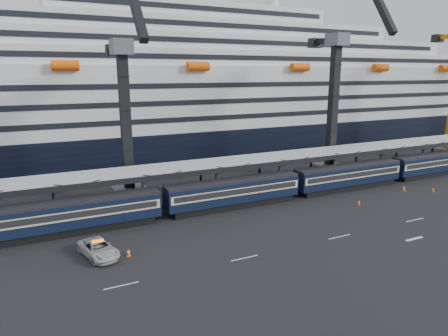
# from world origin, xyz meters

# --- Properties ---
(ground) EXTENTS (260.00, 260.00, 0.00)m
(ground) POSITION_xyz_m (0.00, 0.00, 0.00)
(ground) COLOR black
(ground) RESTS_ON ground
(lane_markings) EXTENTS (111.00, 4.27, 0.02)m
(lane_markings) POSITION_xyz_m (8.15, -5.23, 0.01)
(lane_markings) COLOR beige
(lane_markings) RESTS_ON ground
(train) EXTENTS (133.05, 3.00, 4.05)m
(train) POSITION_xyz_m (-4.65, 10.00, 2.20)
(train) COLOR black
(train) RESTS_ON ground
(canopy) EXTENTS (130.00, 6.25, 5.53)m
(canopy) POSITION_xyz_m (0.00, 14.00, 5.25)
(canopy) COLOR #9FA1A7
(canopy) RESTS_ON ground
(cruise_ship) EXTENTS (214.09, 28.84, 34.00)m
(cruise_ship) POSITION_xyz_m (-1.08, 45.99, 12.34)
(cruise_ship) COLOR black
(cruise_ship) RESTS_ON ground
(crane_dark_near) EXTENTS (4.50, 17.75, 35.08)m
(crane_dark_near) POSITION_xyz_m (-20.00, 18.59, 11.93)
(crane_dark_near) COLOR #4F5157
(crane_dark_near) RESTS_ON ground
(crane_dark_mid) EXTENTS (4.50, 18.24, 39.64)m
(crane_dark_mid) POSITION_xyz_m (15.00, 17.59, 13.36)
(crane_dark_mid) COLOR #4F5157
(crane_dark_mid) RESTS_ON ground
(pickup_truck) EXTENTS (3.90, 6.07, 1.56)m
(pickup_truck) POSITION_xyz_m (-26.83, 2.64, 0.78)
(pickup_truck) COLOR #ADB0B4
(pickup_truck) RESTS_ON ground
(traffic_cone_b) EXTENTS (0.43, 0.43, 0.86)m
(traffic_cone_b) POSITION_xyz_m (-24.17, 1.40, 0.43)
(traffic_cone_b) COLOR #FF5808
(traffic_cone_b) RESTS_ON ground
(traffic_cone_c) EXTENTS (0.39, 0.39, 0.77)m
(traffic_cone_c) POSITION_xyz_m (-26.09, 4.78, 0.38)
(traffic_cone_c) COLOR #FF5808
(traffic_cone_c) RESTS_ON ground
(traffic_cone_d) EXTENTS (0.36, 0.36, 0.71)m
(traffic_cone_d) POSITION_xyz_m (8.02, 3.44, 0.35)
(traffic_cone_d) COLOR #FF5808
(traffic_cone_d) RESTS_ON ground
(traffic_cone_e) EXTENTS (0.35, 0.35, 0.70)m
(traffic_cone_e) POSITION_xyz_m (22.79, 3.19, 0.34)
(traffic_cone_e) COLOR #FF5808
(traffic_cone_e) RESTS_ON ground
(traffic_cone_f) EXTENTS (0.41, 0.41, 0.83)m
(traffic_cone_f) POSITION_xyz_m (19.17, 5.49, 0.41)
(traffic_cone_f) COLOR #FF5808
(traffic_cone_f) RESTS_ON ground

